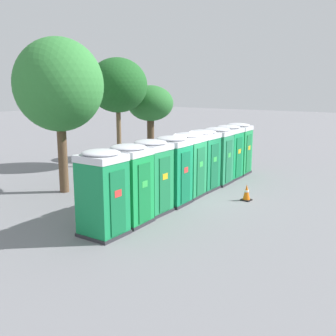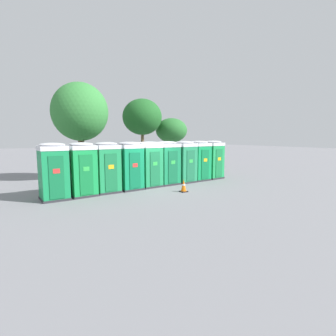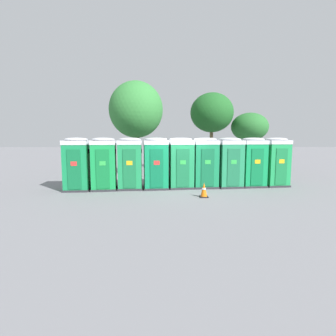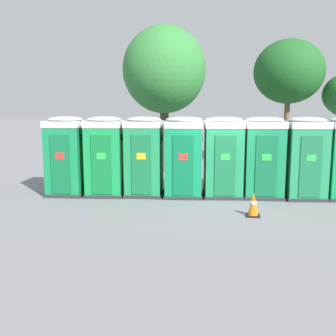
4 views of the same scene
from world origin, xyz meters
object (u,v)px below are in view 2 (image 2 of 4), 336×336
(portapotty_3, at_px, (129,166))
(portapotty_8, at_px, (213,159))
(portapotty_2, at_px, (107,167))
(portapotty_7, at_px, (199,160))
(portapotty_0, at_px, (54,171))
(street_tree_1, at_px, (80,112))
(portapotty_5, at_px, (167,163))
(street_tree_0, at_px, (142,117))
(traffic_cone, at_px, (184,186))
(portapotty_4, at_px, (149,164))
(portapotty_6, at_px, (184,162))
(street_tree_2, at_px, (171,131))
(portapotty_1, at_px, (82,169))

(portapotty_3, height_order, portapotty_8, same)
(portapotty_2, distance_m, portapotty_7, 6.30)
(portapotty_0, distance_m, street_tree_1, 6.26)
(portapotty_3, relative_size, portapotty_5, 1.00)
(portapotty_5, height_order, street_tree_1, street_tree_1)
(portapotty_7, xyz_separation_m, street_tree_0, (-1.02, 6.21, 3.08))
(street_tree_1, bearing_deg, traffic_cone, -61.92)
(portapotty_4, xyz_separation_m, portapotty_7, (3.77, 0.33, 0.00))
(portapotty_6, relative_size, portapotty_7, 1.00)
(street_tree_2, bearing_deg, portapotty_6, -115.65)
(portapotty_1, bearing_deg, street_tree_0, 46.84)
(portapotty_3, distance_m, portapotty_7, 5.04)
(portapotty_3, relative_size, portapotty_4, 1.00)
(portapotty_1, relative_size, street_tree_0, 0.44)
(portapotty_1, distance_m, portapotty_8, 8.83)
(portapotty_0, xyz_separation_m, street_tree_0, (7.76, 7.07, 3.08))
(portapotty_6, bearing_deg, portapotty_0, -174.66)
(portapotty_0, xyz_separation_m, portapotty_5, (6.27, 0.65, -0.00))
(portapotty_3, distance_m, street_tree_2, 10.00)
(portapotty_0, xyz_separation_m, portapotty_8, (10.04, 1.00, 0.00))
(portapotty_6, xyz_separation_m, street_tree_1, (-5.16, 4.22, 3.05))
(portapotty_0, height_order, portapotty_7, same)
(portapotty_2, bearing_deg, traffic_cone, -29.96)
(portapotty_4, bearing_deg, street_tree_1, 121.06)
(portapotty_6, bearing_deg, portapotty_3, -174.79)
(street_tree_1, xyz_separation_m, traffic_cone, (3.50, -6.56, -4.02))
(portapotty_2, bearing_deg, street_tree_1, 91.65)
(portapotty_1, distance_m, street_tree_0, 10.00)
(portapotty_0, height_order, portapotty_5, same)
(portapotty_1, distance_m, portapotty_6, 6.30)
(street_tree_0, bearing_deg, portapotty_2, -127.85)
(portapotty_2, xyz_separation_m, portapotty_3, (1.26, 0.06, -0.00))
(portapotty_0, bearing_deg, portapotty_1, 5.89)
(portapotty_8, bearing_deg, traffic_cone, -147.69)
(portapotty_6, bearing_deg, street_tree_1, 140.74)
(street_tree_0, relative_size, street_tree_2, 1.32)
(street_tree_1, bearing_deg, street_tree_2, 15.87)
(portapotty_1, bearing_deg, portapotty_8, 5.64)
(portapotty_4, relative_size, street_tree_0, 0.44)
(portapotty_0, relative_size, portapotty_7, 1.00)
(portapotty_2, relative_size, portapotty_8, 1.00)
(portapotty_3, xyz_separation_m, portapotty_6, (3.77, 0.34, -0.00))
(portapotty_3, relative_size, street_tree_1, 0.41)
(portapotty_1, relative_size, traffic_cone, 3.97)
(portapotty_6, bearing_deg, portapotty_8, 6.67)
(portapotty_2, relative_size, portapotty_4, 1.00)
(portapotty_5, xyz_separation_m, portapotty_7, (2.51, 0.21, 0.00))
(portapotty_1, bearing_deg, street_tree_1, 76.89)
(portapotty_3, bearing_deg, portapotty_7, 5.67)
(portapotty_4, xyz_separation_m, street_tree_2, (5.68, 6.76, 2.00))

